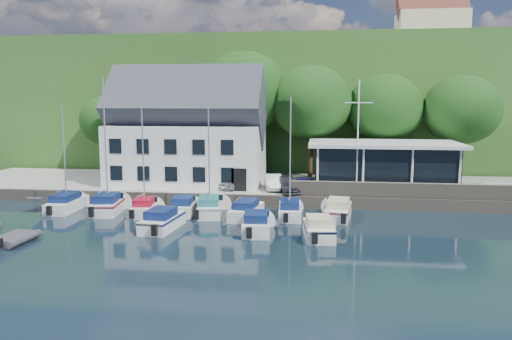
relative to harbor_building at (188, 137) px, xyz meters
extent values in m
plane|color=black|center=(7.00, -16.50, -5.35)|extent=(180.00, 180.00, 0.00)
cube|color=gray|center=(7.00, 1.00, -4.85)|extent=(60.00, 13.00, 1.00)
cube|color=#665E51|center=(7.00, -5.50, -4.85)|extent=(60.00, 0.30, 1.00)
cube|color=#2A501E|center=(7.00, 45.50, 2.65)|extent=(160.00, 75.00, 16.00)
cube|color=#525B2D|center=(15.00, 53.50, 10.80)|extent=(50.00, 30.00, 0.30)
cube|color=#665E51|center=(19.00, -5.10, -3.75)|extent=(18.00, 0.50, 1.20)
imported|color=#ACADB1|center=(4.77, -2.72, -3.75)|extent=(2.33, 3.78, 1.20)
imported|color=silver|center=(8.36, -2.71, -3.70)|extent=(2.10, 4.16, 1.31)
imported|color=#2E2D33|center=(9.69, -3.59, -3.71)|extent=(3.05, 4.73, 1.27)
imported|color=#303D93|center=(11.08, -2.99, -3.76)|extent=(1.58, 3.52, 1.18)
camera|label=1|loc=(12.24, -45.82, 3.50)|focal=35.00mm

